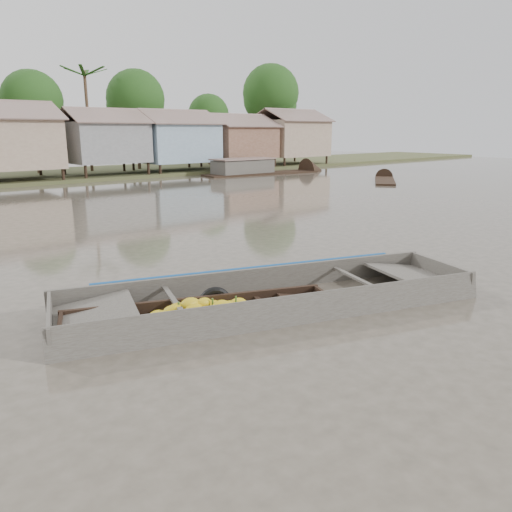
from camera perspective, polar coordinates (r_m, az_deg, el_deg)
ground at (r=9.73m, az=2.77°, el=-6.92°), size 120.00×120.00×0.00m
riverbank at (r=39.60m, az=-27.18°, el=12.09°), size 120.00×12.47×10.22m
banana_boat at (r=9.42m, az=-6.42°, el=-6.94°), size 5.19×3.05×0.72m
viewer_boat at (r=10.24m, az=2.01°, el=-5.30°), size 8.86×4.84×0.69m
distant_boats at (r=36.27m, az=-7.82°, el=8.87°), size 47.26×14.66×1.38m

